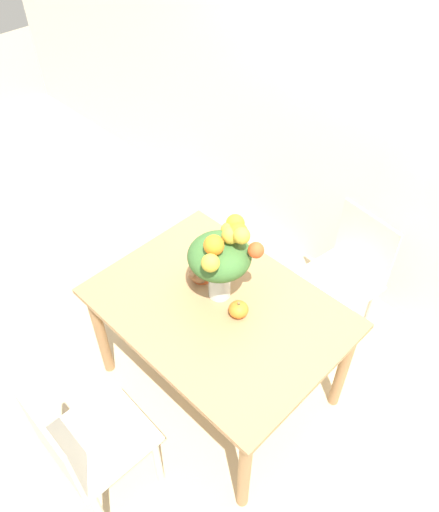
{
  "coord_description": "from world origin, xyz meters",
  "views": [
    {
      "loc": [
        1.13,
        -1.13,
        2.66
      ],
      "look_at": [
        -0.05,
        0.06,
        1.01
      ],
      "focal_mm": 35.0,
      "sensor_mm": 36.0,
      "label": 1
    }
  ],
  "objects_px": {
    "flower_vase": "(222,256)",
    "dining_chair_near_window": "(343,278)",
    "pumpkin": "(239,309)",
    "turkey_figurine": "(200,273)",
    "dining_chair_far_side": "(88,446)"
  },
  "relations": [
    {
      "from": "dining_chair_near_window",
      "to": "turkey_figurine",
      "type": "bearing_deg",
      "value": -110.79
    },
    {
      "from": "pumpkin",
      "to": "dining_chair_near_window",
      "type": "height_order",
      "value": "dining_chair_near_window"
    },
    {
      "from": "flower_vase",
      "to": "dining_chair_far_side",
      "type": "height_order",
      "value": "flower_vase"
    },
    {
      "from": "flower_vase",
      "to": "dining_chair_far_side",
      "type": "distance_m",
      "value": 1.05
    },
    {
      "from": "dining_chair_near_window",
      "to": "flower_vase",
      "type": "bearing_deg",
      "value": -101.45
    },
    {
      "from": "flower_vase",
      "to": "dining_chair_near_window",
      "type": "relative_size",
      "value": 0.54
    },
    {
      "from": "dining_chair_far_side",
      "to": "flower_vase",
      "type": "bearing_deg",
      "value": -84.76
    },
    {
      "from": "turkey_figurine",
      "to": "dining_chair_far_side",
      "type": "xyz_separation_m",
      "value": [
        0.21,
        -0.91,
        -0.3
      ]
    },
    {
      "from": "turkey_figurine",
      "to": "pumpkin",
      "type": "bearing_deg",
      "value": -6.39
    },
    {
      "from": "flower_vase",
      "to": "pumpkin",
      "type": "relative_size",
      "value": 4.84
    },
    {
      "from": "pumpkin",
      "to": "turkey_figurine",
      "type": "xyz_separation_m",
      "value": [
        -0.31,
        0.03,
        0.0
      ]
    },
    {
      "from": "dining_chair_near_window",
      "to": "dining_chair_far_side",
      "type": "distance_m",
      "value": 1.69
    },
    {
      "from": "flower_vase",
      "to": "dining_chair_near_window",
      "type": "xyz_separation_m",
      "value": [
        0.27,
        0.76,
        -0.53
      ]
    },
    {
      "from": "pumpkin",
      "to": "dining_chair_far_side",
      "type": "xyz_separation_m",
      "value": [
        -0.1,
        -0.87,
        -0.29
      ]
    },
    {
      "from": "flower_vase",
      "to": "dining_chair_far_side",
      "type": "relative_size",
      "value": 0.54
    }
  ]
}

